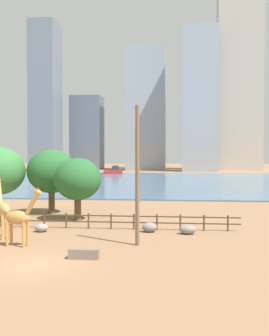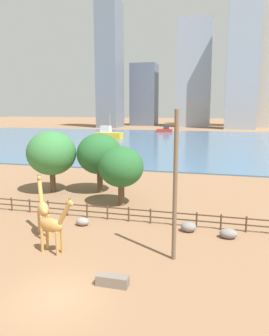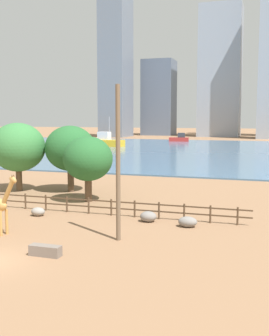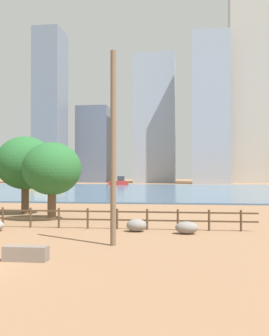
{
  "view_description": "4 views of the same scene",
  "coord_description": "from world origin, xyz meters",
  "px_view_note": "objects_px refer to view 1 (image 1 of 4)",
  "views": [
    {
      "loc": [
        8.12,
        -22.63,
        6.19
      ],
      "look_at": [
        2.99,
        24.65,
        4.73
      ],
      "focal_mm": 45.0,
      "sensor_mm": 36.0,
      "label": 1
    },
    {
      "loc": [
        7.82,
        -13.89,
        9.73
      ],
      "look_at": [
        -1.46,
        21.26,
        2.93
      ],
      "focal_mm": 35.0,
      "sensor_mm": 36.0,
      "label": 2
    },
    {
      "loc": [
        14.08,
        -18.06,
        7.63
      ],
      "look_at": [
        0.77,
        22.84,
        2.43
      ],
      "focal_mm": 45.0,
      "sensor_mm": 36.0,
      "label": 3
    },
    {
      "loc": [
        9.11,
        -14.39,
        3.51
      ],
      "look_at": [
        3.92,
        22.78,
        4.04
      ],
      "focal_mm": 45.0,
      "sensor_mm": 36.0,
      "label": 4
    }
  ],
  "objects_px": {
    "giraffe_companion": "(19,218)",
    "giraffe_tall": "(3,209)",
    "tree_left_large": "(51,172)",
    "boat_sailboat": "(114,171)",
    "tree_right_tall": "(78,179)",
    "feeding_trough": "(84,254)",
    "boat_ferry": "(47,173)",
    "boulder_by_pole": "(150,227)",
    "boulder_small": "(41,228)",
    "boulder_near_fence": "(188,229)",
    "utility_pole": "(137,175)"
  },
  "relations": [
    {
      "from": "giraffe_companion",
      "to": "giraffe_tall",
      "type": "bearing_deg",
      "value": 142.19
    },
    {
      "from": "tree_left_large",
      "to": "boat_sailboat",
      "type": "distance_m",
      "value": 90.04
    },
    {
      "from": "tree_right_tall",
      "to": "boat_sailboat",
      "type": "bearing_deg",
      "value": 96.99
    },
    {
      "from": "feeding_trough",
      "to": "boat_ferry",
      "type": "relative_size",
      "value": 0.21
    },
    {
      "from": "boulder_by_pole",
      "to": "tree_left_large",
      "type": "xyz_separation_m",
      "value": [
        -11.12,
        9.69,
        4.06
      ]
    },
    {
      "from": "boulder_small",
      "to": "tree_left_large",
      "type": "bearing_deg",
      "value": 102.99
    },
    {
      "from": "giraffe_companion",
      "to": "feeding_trough",
      "type": "bearing_deg",
      "value": -18.21
    },
    {
      "from": "feeding_trough",
      "to": "giraffe_companion",
      "type": "bearing_deg",
      "value": 150.28
    },
    {
      "from": "boulder_small",
      "to": "tree_left_large",
      "type": "relative_size",
      "value": 0.16
    },
    {
      "from": "giraffe_companion",
      "to": "tree_right_tall",
      "type": "relative_size",
      "value": 0.69
    },
    {
      "from": "boulder_by_pole",
      "to": "boat_sailboat",
      "type": "distance_m",
      "value": 101.1
    },
    {
      "from": "boulder_by_pole",
      "to": "tree_left_large",
      "type": "bearing_deg",
      "value": 138.93
    },
    {
      "from": "giraffe_companion",
      "to": "boulder_near_fence",
      "type": "relative_size",
      "value": 3.05
    },
    {
      "from": "giraffe_companion",
      "to": "utility_pole",
      "type": "xyz_separation_m",
      "value": [
        7.93,
        1.16,
        2.85
      ]
    },
    {
      "from": "giraffe_tall",
      "to": "utility_pole",
      "type": "relative_size",
      "value": 0.48
    },
    {
      "from": "feeding_trough",
      "to": "boat_ferry",
      "type": "xyz_separation_m",
      "value": [
        -28.48,
        80.64,
        1.17
      ]
    },
    {
      "from": "tree_right_tall",
      "to": "boat_ferry",
      "type": "bearing_deg",
      "value": 110.36
    },
    {
      "from": "tree_left_large",
      "to": "boat_ferry",
      "type": "bearing_deg",
      "value": 108.46
    },
    {
      "from": "tree_right_tall",
      "to": "boat_ferry",
      "type": "height_order",
      "value": "boat_ferry"
    },
    {
      "from": "boat_ferry",
      "to": "boat_sailboat",
      "type": "relative_size",
      "value": 1.38
    },
    {
      "from": "boulder_near_fence",
      "to": "boat_ferry",
      "type": "bearing_deg",
      "value": 115.77
    },
    {
      "from": "boulder_near_fence",
      "to": "boat_ferry",
      "type": "xyz_separation_m",
      "value": [
        -34.79,
        72.07,
        1.1
      ]
    },
    {
      "from": "boulder_by_pole",
      "to": "tree_left_large",
      "type": "height_order",
      "value": "tree_left_large"
    },
    {
      "from": "giraffe_tall",
      "to": "boat_ferry",
      "type": "height_order",
      "value": "boat_ferry"
    },
    {
      "from": "giraffe_tall",
      "to": "tree_right_tall",
      "type": "xyz_separation_m",
      "value": [
        3.5,
        8.95,
        1.75
      ]
    },
    {
      "from": "utility_pole",
      "to": "tree_right_tall",
      "type": "distance_m",
      "value": 12.53
    },
    {
      "from": "boulder_small",
      "to": "tree_left_large",
      "type": "distance_m",
      "value": 11.59
    },
    {
      "from": "boulder_by_pole",
      "to": "tree_right_tall",
      "type": "height_order",
      "value": "tree_right_tall"
    },
    {
      "from": "boat_ferry",
      "to": "boat_sailboat",
      "type": "distance_m",
      "value": 30.74
    },
    {
      "from": "utility_pole",
      "to": "tree_right_tall",
      "type": "height_order",
      "value": "utility_pole"
    },
    {
      "from": "boulder_near_fence",
      "to": "boulder_small",
      "type": "distance_m",
      "value": 11.72
    },
    {
      "from": "giraffe_companion",
      "to": "tree_left_large",
      "type": "height_order",
      "value": "tree_left_large"
    },
    {
      "from": "giraffe_tall",
      "to": "tree_left_large",
      "type": "bearing_deg",
      "value": -36.79
    },
    {
      "from": "giraffe_companion",
      "to": "feeding_trough",
      "type": "relative_size",
      "value": 2.27
    },
    {
      "from": "giraffe_companion",
      "to": "boat_ferry",
      "type": "bearing_deg",
      "value": 118.23
    },
    {
      "from": "giraffe_companion",
      "to": "boulder_small",
      "type": "xyz_separation_m",
      "value": [
        -0.28,
        5.34,
        -1.62
      ]
    },
    {
      "from": "boulder_by_pole",
      "to": "boat_sailboat",
      "type": "height_order",
      "value": "boat_sailboat"
    },
    {
      "from": "giraffe_companion",
      "to": "tree_left_large",
      "type": "xyz_separation_m",
      "value": [
        -2.71,
        15.9,
        2.5
      ]
    },
    {
      "from": "giraffe_companion",
      "to": "boat_ferry",
      "type": "height_order",
      "value": "boat_ferry"
    },
    {
      "from": "utility_pole",
      "to": "boat_sailboat",
      "type": "xyz_separation_m",
      "value": [
        -18.27,
        104.39,
        -3.7
      ]
    },
    {
      "from": "utility_pole",
      "to": "boat_sailboat",
      "type": "distance_m",
      "value": 106.05
    },
    {
      "from": "giraffe_tall",
      "to": "boulder_near_fence",
      "type": "xyz_separation_m",
      "value": [
        13.78,
        2.92,
        -1.77
      ]
    },
    {
      "from": "utility_pole",
      "to": "tree_right_tall",
      "type": "xyz_separation_m",
      "value": [
        -6.77,
        10.51,
        -0.91
      ]
    },
    {
      "from": "giraffe_companion",
      "to": "feeding_trough",
      "type": "xyz_separation_m",
      "value": [
        5.13,
        -2.93,
        -1.65
      ]
    },
    {
      "from": "boulder_near_fence",
      "to": "boat_sailboat",
      "type": "relative_size",
      "value": 0.21
    },
    {
      "from": "giraffe_companion",
      "to": "boat_ferry",
      "type": "distance_m",
      "value": 81.14
    },
    {
      "from": "boat_ferry",
      "to": "utility_pole",
      "type": "bearing_deg",
      "value": -61.56
    },
    {
      "from": "tree_right_tall",
      "to": "boulder_small",
      "type": "bearing_deg",
      "value": -102.81
    },
    {
      "from": "boulder_near_fence",
      "to": "boat_sailboat",
      "type": "height_order",
      "value": "boat_sailboat"
    },
    {
      "from": "giraffe_companion",
      "to": "tree_right_tall",
      "type": "bearing_deg",
      "value": 95.81
    }
  ]
}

